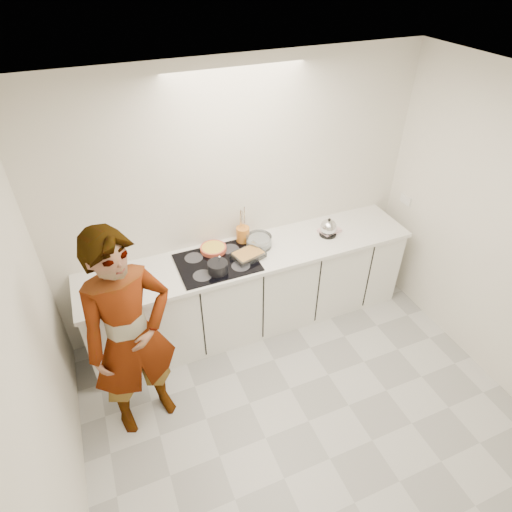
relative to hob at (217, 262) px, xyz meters
name	(u,v)px	position (x,y,z in m)	size (l,w,h in m)	color
floor	(309,421)	(0.35, -1.26, -0.92)	(3.60, 3.20, 0.00)	#BABAB6
ceiling	(348,119)	(0.35, -1.26, 1.68)	(3.60, 3.20, 0.00)	white
wall_back	(239,201)	(0.35, 0.34, 0.38)	(3.60, 0.00, 2.60)	white
wall_left	(32,401)	(-1.45, -1.26, 0.38)	(0.00, 3.20, 2.60)	white
base_cabinets	(252,291)	(0.35, 0.02, -0.48)	(3.20, 0.58, 0.87)	white
countertop	(252,255)	(0.35, 0.02, -0.03)	(3.24, 0.64, 0.04)	white
hob	(217,262)	(0.00, 0.00, 0.00)	(0.72, 0.54, 0.01)	black
tart_dish	(213,248)	(0.03, 0.18, 0.03)	(0.33, 0.33, 0.04)	#CC4D35
saucepan	(218,267)	(-0.04, -0.14, 0.06)	(0.23, 0.23, 0.17)	black
baking_dish	(248,255)	(0.29, -0.05, 0.04)	(0.32, 0.27, 0.05)	silver
mixing_bowl	(259,242)	(0.46, 0.10, 0.05)	(0.30, 0.30, 0.11)	silver
tea_towel	(329,231)	(1.21, 0.05, 0.01)	(0.21, 0.15, 0.03)	white
kettle	(328,228)	(1.17, 0.01, 0.07)	(0.22, 0.22, 0.19)	black
utensil_crock	(243,235)	(0.34, 0.23, 0.07)	(0.13, 0.13, 0.16)	orange
cook	(131,338)	(-0.88, -0.65, 0.02)	(0.69, 0.45, 1.88)	white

